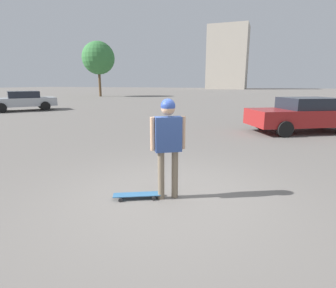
# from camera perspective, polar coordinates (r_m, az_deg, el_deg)

# --- Properties ---
(ground_plane) EXTENTS (220.00, 220.00, 0.00)m
(ground_plane) POSITION_cam_1_polar(r_m,az_deg,el_deg) (4.78, -0.00, -11.60)
(ground_plane) COLOR slate
(person) EXTENTS (0.52, 0.41, 1.75)m
(person) POSITION_cam_1_polar(r_m,az_deg,el_deg) (4.43, -0.00, 1.70)
(person) COLOR #7A6B56
(person) RESTS_ON ground_plane
(skateboard) EXTENTS (0.84, 0.55, 0.08)m
(skateboard) POSITION_cam_1_polar(r_m,az_deg,el_deg) (4.76, -6.71, -10.95)
(skateboard) COLOR #336693
(skateboard) RESTS_ON ground_plane
(car_parked_near) EXTENTS (4.83, 3.76, 1.42)m
(car_parked_near) POSITION_cam_1_polar(r_m,az_deg,el_deg) (12.27, 27.72, 5.73)
(car_parked_near) COLOR maroon
(car_parked_near) RESTS_ON ground_plane
(car_parked_far) EXTENTS (4.19, 4.73, 1.42)m
(car_parked_far) POSITION_cam_1_polar(r_m,az_deg,el_deg) (22.36, -29.06, 8.30)
(car_parked_far) COLOR #ADB2B7
(car_parked_far) RESTS_ON ground_plane
(building_block_distant) EXTENTS (12.87, 9.85, 20.51)m
(building_block_distant) POSITION_cam_1_polar(r_m,az_deg,el_deg) (95.32, 12.88, 17.79)
(building_block_distant) COLOR #B2A899
(building_block_distant) RESTS_ON ground_plane
(tree_distant) EXTENTS (4.78, 4.78, 8.02)m
(tree_distant) POSITION_cam_1_polar(r_m,az_deg,el_deg) (42.11, -14.93, 17.63)
(tree_distant) COLOR brown
(tree_distant) RESTS_ON ground_plane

